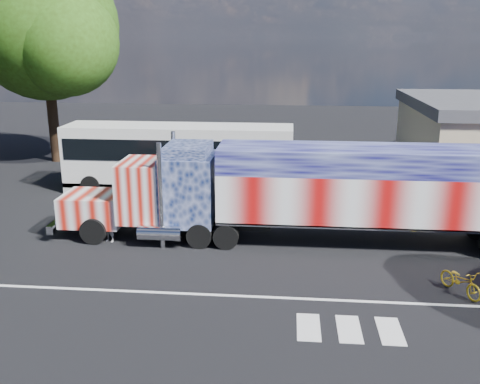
# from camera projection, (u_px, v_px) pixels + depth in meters

# --- Properties ---
(ground) EXTENTS (100.00, 100.00, 0.00)m
(ground) POSITION_uv_depth(u_px,v_px,m) (233.00, 260.00, 20.86)
(ground) COLOR black
(lane_markings) EXTENTS (30.00, 2.67, 0.01)m
(lane_markings) POSITION_uv_depth(u_px,v_px,m) (273.00, 309.00, 17.10)
(lane_markings) COLOR silver
(lane_markings) RESTS_ON ground
(semi_truck) EXTENTS (20.65, 3.26, 4.40)m
(semi_truck) POSITION_uv_depth(u_px,v_px,m) (319.00, 190.00, 22.12)
(semi_truck) COLOR black
(semi_truck) RESTS_ON ground
(coach_bus) EXTENTS (12.68, 2.95, 3.69)m
(coach_bus) POSITION_uv_depth(u_px,v_px,m) (179.00, 157.00, 29.93)
(coach_bus) COLOR silver
(coach_bus) RESTS_ON ground
(woman) EXTENTS (0.66, 0.57, 1.54)m
(woman) POSITION_uv_depth(u_px,v_px,m) (109.00, 224.00, 22.57)
(woman) COLOR slate
(woman) RESTS_ON ground
(bicycle) EXTENTS (1.41, 1.87, 0.94)m
(bicycle) POSITION_uv_depth(u_px,v_px,m) (461.00, 281.00, 17.99)
(bicycle) COLOR gold
(bicycle) RESTS_ON ground
(tree_nw_a) EXTENTS (10.19, 9.70, 13.93)m
(tree_nw_a) POSITION_uv_depth(u_px,v_px,m) (46.00, 27.00, 35.06)
(tree_nw_a) COLOR black
(tree_nw_a) RESTS_ON ground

